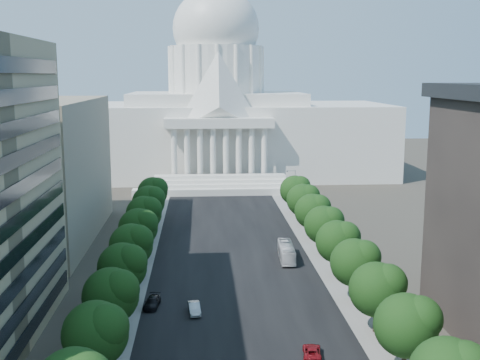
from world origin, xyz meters
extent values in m
cube|color=black|center=(0.00, 90.00, 0.00)|extent=(30.00, 260.00, 0.01)
cube|color=gray|center=(-19.00, 90.00, 0.00)|extent=(8.00, 260.00, 0.02)
cube|color=gray|center=(19.00, 90.00, 0.00)|extent=(8.00, 260.00, 0.02)
cube|color=white|center=(0.00, 185.00, 12.50)|extent=(120.00, 50.00, 25.00)
cube|color=white|center=(0.00, 185.00, 27.00)|extent=(60.00, 40.00, 4.00)
cube|color=white|center=(0.00, 158.00, 20.50)|extent=(34.00, 8.00, 3.00)
cylinder|color=white|center=(0.00, 185.00, 37.00)|extent=(32.00, 32.00, 16.00)
ellipsoid|color=white|center=(0.00, 185.00, 51.00)|extent=(30.00, 30.00, 27.60)
cube|color=gray|center=(-48.00, 100.00, 15.00)|extent=(38.00, 52.00, 30.00)
sphere|color=black|center=(-18.00, 36.00, 6.17)|extent=(7.60, 7.60, 7.60)
sphere|color=black|center=(-16.67, 35.24, 7.31)|extent=(5.32, 5.32, 5.32)
cylinder|color=#33261C|center=(-18.00, 48.00, 1.47)|extent=(0.56, 0.56, 2.94)
sphere|color=black|center=(-18.00, 48.00, 6.17)|extent=(7.60, 7.60, 7.60)
sphere|color=black|center=(-16.67, 47.24, 7.31)|extent=(5.32, 5.32, 5.32)
cylinder|color=#33261C|center=(-18.00, 60.00, 1.47)|extent=(0.56, 0.56, 2.94)
sphere|color=black|center=(-18.00, 60.00, 6.17)|extent=(7.60, 7.60, 7.60)
sphere|color=black|center=(-16.67, 59.24, 7.31)|extent=(5.32, 5.32, 5.32)
cylinder|color=#33261C|center=(-18.00, 72.00, 1.47)|extent=(0.56, 0.56, 2.94)
sphere|color=black|center=(-18.00, 72.00, 6.17)|extent=(7.60, 7.60, 7.60)
sphere|color=black|center=(-16.67, 71.24, 7.31)|extent=(5.32, 5.32, 5.32)
cylinder|color=#33261C|center=(-18.00, 84.00, 1.47)|extent=(0.56, 0.56, 2.94)
sphere|color=black|center=(-18.00, 84.00, 6.17)|extent=(7.60, 7.60, 7.60)
sphere|color=black|center=(-16.67, 83.24, 7.31)|extent=(5.32, 5.32, 5.32)
cylinder|color=#33261C|center=(-18.00, 96.00, 1.47)|extent=(0.56, 0.56, 2.94)
sphere|color=black|center=(-18.00, 96.00, 6.17)|extent=(7.60, 7.60, 7.60)
sphere|color=black|center=(-16.67, 95.24, 7.31)|extent=(5.32, 5.32, 5.32)
cylinder|color=#33261C|center=(-18.00, 108.00, 1.47)|extent=(0.56, 0.56, 2.94)
sphere|color=black|center=(-18.00, 108.00, 6.17)|extent=(7.60, 7.60, 7.60)
sphere|color=black|center=(-16.67, 107.24, 7.31)|extent=(5.32, 5.32, 5.32)
cylinder|color=#33261C|center=(-18.00, 120.00, 1.47)|extent=(0.56, 0.56, 2.94)
sphere|color=black|center=(-18.00, 120.00, 6.17)|extent=(7.60, 7.60, 7.60)
sphere|color=black|center=(-16.67, 119.24, 7.31)|extent=(5.32, 5.32, 5.32)
sphere|color=black|center=(18.00, 36.00, 6.17)|extent=(7.60, 7.60, 7.60)
sphere|color=black|center=(19.33, 35.24, 7.31)|extent=(5.32, 5.32, 5.32)
cylinder|color=#33261C|center=(18.00, 48.00, 1.47)|extent=(0.56, 0.56, 2.94)
sphere|color=black|center=(18.00, 48.00, 6.17)|extent=(7.60, 7.60, 7.60)
sphere|color=black|center=(19.33, 47.24, 7.31)|extent=(5.32, 5.32, 5.32)
cylinder|color=#33261C|center=(18.00, 60.00, 1.47)|extent=(0.56, 0.56, 2.94)
sphere|color=black|center=(18.00, 60.00, 6.17)|extent=(7.60, 7.60, 7.60)
sphere|color=black|center=(19.33, 59.24, 7.31)|extent=(5.32, 5.32, 5.32)
cylinder|color=#33261C|center=(18.00, 72.00, 1.47)|extent=(0.56, 0.56, 2.94)
sphere|color=black|center=(18.00, 72.00, 6.17)|extent=(7.60, 7.60, 7.60)
sphere|color=black|center=(19.33, 71.24, 7.31)|extent=(5.32, 5.32, 5.32)
cylinder|color=#33261C|center=(18.00, 84.00, 1.47)|extent=(0.56, 0.56, 2.94)
sphere|color=black|center=(18.00, 84.00, 6.17)|extent=(7.60, 7.60, 7.60)
sphere|color=black|center=(19.33, 83.24, 7.31)|extent=(5.32, 5.32, 5.32)
cylinder|color=#33261C|center=(18.00, 96.00, 1.47)|extent=(0.56, 0.56, 2.94)
sphere|color=black|center=(18.00, 96.00, 6.17)|extent=(7.60, 7.60, 7.60)
sphere|color=black|center=(19.33, 95.24, 7.31)|extent=(5.32, 5.32, 5.32)
cylinder|color=#33261C|center=(18.00, 108.00, 1.47)|extent=(0.56, 0.56, 2.94)
sphere|color=black|center=(18.00, 108.00, 6.17)|extent=(7.60, 7.60, 7.60)
sphere|color=black|center=(19.33, 107.24, 7.31)|extent=(5.32, 5.32, 5.32)
cylinder|color=#33261C|center=(18.00, 120.00, 1.47)|extent=(0.56, 0.56, 2.94)
sphere|color=black|center=(18.00, 120.00, 6.17)|extent=(7.60, 7.60, 7.60)
sphere|color=black|center=(19.33, 119.24, 7.31)|extent=(5.32, 5.32, 5.32)
cylinder|color=gray|center=(20.50, 35.00, 4.50)|extent=(0.18, 0.18, 9.00)
cylinder|color=gray|center=(19.30, 35.00, 8.80)|extent=(2.40, 0.14, 0.14)
sphere|color=gray|center=(18.20, 35.00, 8.70)|extent=(0.44, 0.44, 0.44)
cylinder|color=gray|center=(20.50, 60.00, 4.50)|extent=(0.18, 0.18, 9.00)
cylinder|color=gray|center=(19.30, 60.00, 8.80)|extent=(2.40, 0.14, 0.14)
sphere|color=gray|center=(18.20, 60.00, 8.70)|extent=(0.44, 0.44, 0.44)
cylinder|color=gray|center=(20.50, 85.00, 4.50)|extent=(0.18, 0.18, 9.00)
cylinder|color=gray|center=(19.30, 85.00, 8.80)|extent=(2.40, 0.14, 0.14)
sphere|color=gray|center=(18.20, 85.00, 8.70)|extent=(0.44, 0.44, 0.44)
cylinder|color=gray|center=(20.50, 110.00, 4.50)|extent=(0.18, 0.18, 9.00)
cylinder|color=gray|center=(19.30, 110.00, 8.80)|extent=(2.40, 0.14, 0.14)
sphere|color=gray|center=(18.20, 110.00, 8.70)|extent=(0.44, 0.44, 0.44)
cylinder|color=gray|center=(20.50, 135.00, 4.50)|extent=(0.18, 0.18, 9.00)
cylinder|color=gray|center=(19.30, 135.00, 8.80)|extent=(2.40, 0.14, 0.14)
sphere|color=gray|center=(18.20, 135.00, 8.70)|extent=(0.44, 0.44, 0.44)
imported|color=#ACB0B4|center=(-7.04, 56.22, 0.77)|extent=(2.16, 4.85, 1.55)
imported|color=maroon|center=(7.93, 41.11, 0.68)|extent=(2.87, 5.12, 1.35)
imported|color=black|center=(-13.50, 59.11, 0.74)|extent=(2.70, 5.32, 1.48)
imported|color=silver|center=(10.46, 81.57, 1.56)|extent=(3.20, 11.32, 3.12)
camera|label=1|loc=(-5.82, -29.05, 35.12)|focal=45.00mm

